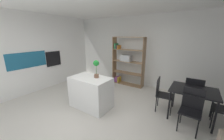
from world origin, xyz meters
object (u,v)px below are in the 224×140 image
(potted_plant_on_island, at_px, (96,67))
(open_bookshelf, at_px, (126,61))
(dining_chair_near, at_px, (192,106))
(built_in_oven, at_px, (54,59))
(dining_chair_island_side, at_px, (161,92))
(dining_chair_far, at_px, (193,92))
(dining_table, at_px, (193,93))
(kitchen_island, at_px, (91,92))

(potted_plant_on_island, xyz_separation_m, open_bookshelf, (-0.17, 2.11, -0.21))
(potted_plant_on_island, bearing_deg, dining_chair_near, 10.21)
(built_in_oven, height_order, potted_plant_on_island, built_in_oven)
(dining_chair_near, bearing_deg, dining_chair_island_side, 154.06)
(potted_plant_on_island, relative_size, dining_chair_island_side, 0.54)
(dining_chair_far, bearing_deg, open_bookshelf, -19.28)
(potted_plant_on_island, bearing_deg, dining_chair_island_side, 27.76)
(dining_chair_island_side, distance_m, dining_chair_near, 0.85)
(potted_plant_on_island, distance_m, dining_chair_far, 2.74)
(open_bookshelf, distance_m, dining_chair_near, 3.06)
(built_in_oven, height_order, dining_chair_near, built_in_oven)
(potted_plant_on_island, distance_m, dining_table, 2.54)
(open_bookshelf, bearing_deg, dining_chair_far, -18.11)
(dining_chair_island_side, bearing_deg, potted_plant_on_island, 111.58)
(open_bookshelf, height_order, dining_table, open_bookshelf)
(built_in_oven, distance_m, potted_plant_on_island, 2.63)
(kitchen_island, xyz_separation_m, open_bookshelf, (-0.03, 2.21, 0.55))
(kitchen_island, relative_size, open_bookshelf, 0.58)
(dining_chair_island_side, xyz_separation_m, dining_chair_near, (0.74, -0.42, 0.01))
(dining_table, xyz_separation_m, dining_chair_island_side, (-0.73, -0.01, -0.15))
(dining_table, height_order, dining_chair_island_side, dining_chair_island_side)
(dining_table, relative_size, dining_chair_far, 1.06)
(kitchen_island, relative_size, dining_table, 1.13)
(dining_chair_near, bearing_deg, dining_table, 94.88)
(built_in_oven, bearing_deg, dining_table, 5.63)
(kitchen_island, distance_m, dining_table, 2.67)
(potted_plant_on_island, bearing_deg, open_bookshelf, 94.67)
(dining_table, height_order, dining_chair_far, dining_chair_far)
(kitchen_island, xyz_separation_m, potted_plant_on_island, (0.15, 0.10, 0.76))
(built_in_oven, height_order, dining_chair_far, built_in_oven)
(dining_chair_island_side, bearing_deg, dining_chair_near, -126.09)
(kitchen_island, bearing_deg, dining_chair_far, 29.25)
(potted_plant_on_island, xyz_separation_m, dining_chair_far, (2.34, 1.29, -0.64))
(kitchen_island, distance_m, dining_chair_island_side, 2.00)
(open_bookshelf, relative_size, dining_chair_island_side, 2.16)
(kitchen_island, height_order, dining_table, kitchen_island)
(dining_chair_island_side, bearing_deg, dining_chair_far, -65.14)
(dining_table, bearing_deg, dining_chair_island_side, -179.16)
(potted_plant_on_island, height_order, dining_chair_island_side, potted_plant_on_island)
(dining_chair_island_side, height_order, dining_chair_far, dining_chair_far)
(kitchen_island, bearing_deg, dining_chair_near, 11.96)
(potted_plant_on_island, height_order, dining_chair_near, potted_plant_on_island)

